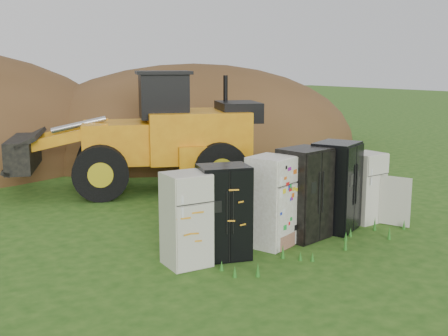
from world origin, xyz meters
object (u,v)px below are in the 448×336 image
Objects in this scene: wheel_loader at (134,131)px; fridge_sticker at (271,202)px; fridge_dark_mid at (304,194)px; fridge_black_right at (336,186)px; fridge_leftmost at (186,219)px; fridge_open_door at (365,187)px; fridge_black_side at (224,212)px.

fridge_sticker is at bearing -66.67° from wheel_loader.
fridge_black_right is (0.97, 0.02, 0.02)m from fridge_dark_mid.
wheel_loader is (2.10, 6.07, 0.85)m from fridge_leftmost.
wheel_loader reaches higher than fridge_black_right.
fridge_sticker is 1.86m from fridge_black_right.
fridge_black_right is 1.21× the size of fridge_open_door.
fridge_black_right reaches higher than fridge_sticker.
wheel_loader reaches higher than fridge_dark_mid.
fridge_leftmost is at bearing 160.76° from fridge_sticker.
fridge_black_right is (3.80, -0.06, 0.12)m from fridge_leftmost.
wheel_loader is at bearing 71.36° from fridge_sticker.
fridge_black_right is (3.02, 0.01, 0.09)m from fridge_black_side.
wheel_loader is (-1.70, 6.13, 0.73)m from fridge_black_right.
fridge_dark_mid reaches higher than fridge_black_side.
fridge_dark_mid is 0.27× the size of wheel_loader.
fridge_black_side is 0.93× the size of fridge_dark_mid.
fridge_sticker is 0.89m from fridge_dark_mid.
fridge_dark_mid is 0.97m from fridge_black_right.
wheel_loader is at bearing 97.69° from fridge_black_side.
fridge_black_side reaches higher than fridge_leftmost.
fridge_dark_mid is at bearing 19.55° from fridge_black_side.
fridge_black_side is at bearing -77.29° from wheel_loader.
fridge_open_door is at bearing -18.45° from fridge_black_right.
fridge_black_right is 1.05m from fridge_open_door.
fridge_leftmost is at bearing 157.82° from fridge_black_right.
fridge_black_right is at bearing 5.17° from fridge_leftmost.
wheel_loader is (0.16, 6.14, 0.79)m from fridge_sticker.
fridge_open_door is (2.90, 0.06, -0.10)m from fridge_sticker.
fridge_sticker is at bearing -178.86° from fridge_open_door.
fridge_dark_mid reaches higher than fridge_sticker.
fridge_black_side is at bearing 0.75° from fridge_leftmost.
fridge_black_right is 0.28× the size of wheel_loader.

